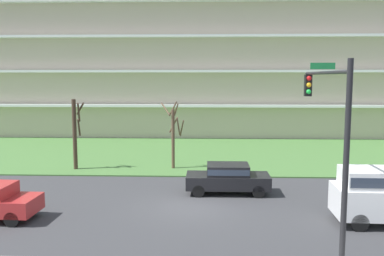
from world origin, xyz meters
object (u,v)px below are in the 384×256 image
object	(u,v)px
tree_far_left	(75,132)
sedan_black_center_left	(228,177)
tree_left	(174,134)
traffic_signal_mast	(330,123)

from	to	relation	value
tree_far_left	sedan_black_center_left	world-z (taller)	tree_far_left
sedan_black_center_left	tree_far_left	bearing A→B (deg)	-27.96
tree_left	traffic_signal_mast	size ratio (longest dim) A/B	0.68
sedan_black_center_left	tree_left	bearing A→B (deg)	-59.66
sedan_black_center_left	traffic_signal_mast	size ratio (longest dim) A/B	0.66
tree_left	sedan_black_center_left	distance (m)	6.82
tree_far_left	tree_left	distance (m)	6.48
tree_far_left	traffic_signal_mast	distance (m)	18.11
tree_far_left	traffic_signal_mast	size ratio (longest dim) A/B	0.70
tree_left	traffic_signal_mast	xyz separation A→B (m)	(6.46, -13.04, 2.19)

